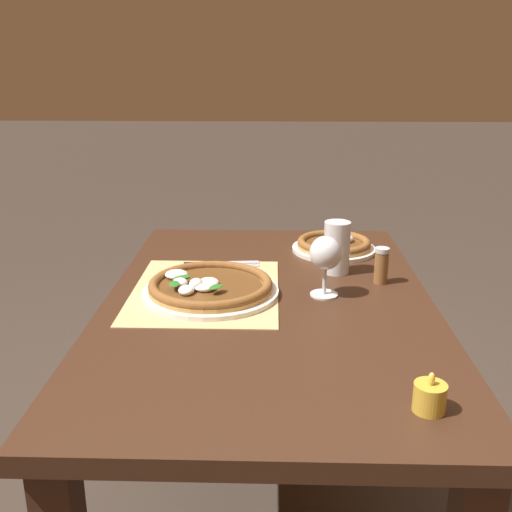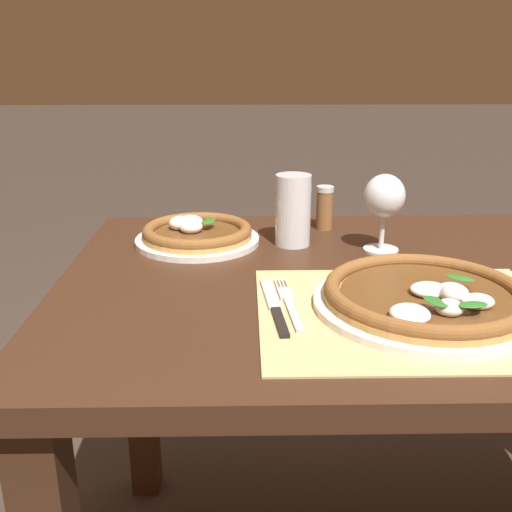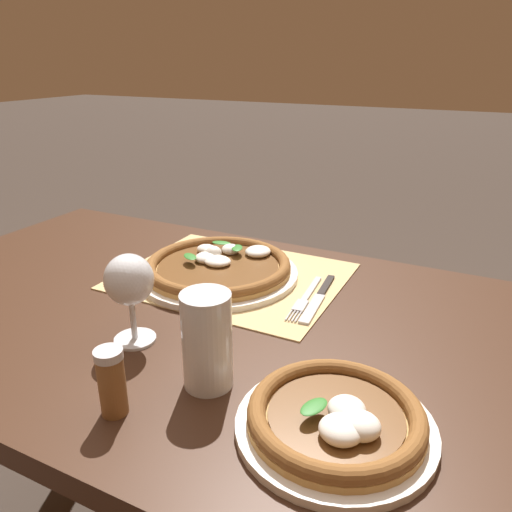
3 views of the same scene
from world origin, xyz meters
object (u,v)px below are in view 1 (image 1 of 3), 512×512
object	(u,v)px
pizza_far	(334,245)
knife	(222,263)
pepper_shaker	(381,265)
wine_glass	(325,256)
pint_glass	(337,248)
votive_candle	(430,398)
fork	(225,266)
pizza_near	(210,287)

from	to	relation	value
pizza_far	knife	xyz separation A→B (m)	(0.15, -0.34, -0.01)
pepper_shaker	wine_glass	bearing A→B (deg)	-58.96
pint_glass	pepper_shaker	distance (m)	0.14
votive_candle	pepper_shaker	xyz separation A→B (m)	(-0.61, 0.02, 0.03)
pizza_far	votive_candle	xyz separation A→B (m)	(0.88, 0.08, 0.00)
wine_glass	pint_glass	xyz separation A→B (m)	(-0.17, 0.05, -0.04)
pint_glass	knife	distance (m)	0.33
wine_glass	knife	size ratio (longest dim) A/B	0.72
wine_glass	knife	xyz separation A→B (m)	(-0.23, -0.28, -0.10)
knife	pepper_shaker	xyz separation A→B (m)	(0.13, 0.43, 0.04)
pizza_far	fork	size ratio (longest dim) A/B	1.28
pizza_near	wine_glass	world-z (taller)	wine_glass
pizza_near	pizza_far	world-z (taller)	pizza_near
pizza_far	pepper_shaker	world-z (taller)	pepper_shaker
pizza_far	pint_glass	bearing A→B (deg)	-4.08
pizza_near	votive_candle	size ratio (longest dim) A/B	4.75
wine_glass	pint_glass	size ratio (longest dim) A/B	1.07
wine_glass	pepper_shaker	distance (m)	0.19
knife	pizza_far	bearing A→B (deg)	113.28
pizza_far	fork	xyz separation A→B (m)	(0.17, -0.33, -0.01)
pizza_near	pizza_far	size ratio (longest dim) A/B	1.33
pizza_near	wine_glass	bearing A→B (deg)	91.15
pizza_far	votive_candle	size ratio (longest dim) A/B	3.56
pint_glass	votive_candle	bearing A→B (deg)	7.46
pizza_far	knife	bearing A→B (deg)	-66.72
pizza_near	fork	distance (m)	0.21
fork	votive_candle	xyz separation A→B (m)	(0.72, 0.40, 0.02)
wine_glass	knife	bearing A→B (deg)	-129.19
pizza_near	pint_glass	distance (m)	0.38
pizza_far	votive_candle	world-z (taller)	votive_candle
pizza_far	pepper_shaker	xyz separation A→B (m)	(0.28, 0.10, 0.03)
knife	wine_glass	bearing A→B (deg)	50.81
pizza_far	pint_glass	world-z (taller)	pint_glass
pizza_near	pepper_shaker	distance (m)	0.46
knife	pizza_near	bearing A→B (deg)	-2.54
pint_glass	fork	size ratio (longest dim) A/B	0.72
wine_glass	pepper_shaker	bearing A→B (deg)	121.04
wine_glass	pint_glass	world-z (taller)	wine_glass
votive_candle	pepper_shaker	bearing A→B (deg)	178.08
pizza_near	votive_candle	bearing A→B (deg)	39.81
pizza_near	votive_candle	xyz separation A→B (m)	(0.51, 0.42, 0.00)
pizza_far	pepper_shaker	distance (m)	0.29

